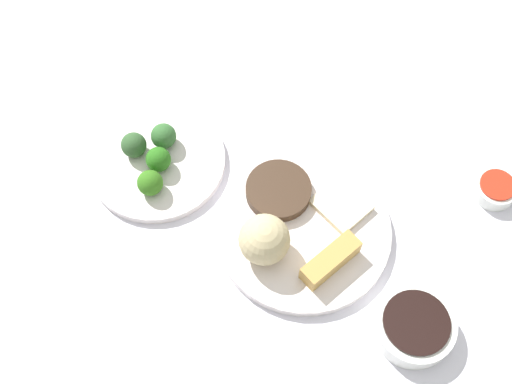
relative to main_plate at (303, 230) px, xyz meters
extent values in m
cube|color=white|center=(-0.02, -0.06, -0.02)|extent=(2.20, 2.20, 0.02)
cylinder|color=white|center=(0.00, 0.00, 0.00)|extent=(0.27, 0.27, 0.02)
sphere|color=#C8B685|center=(0.07, 0.00, 0.05)|extent=(0.08, 0.08, 0.08)
cube|color=tan|center=(0.00, 0.07, 0.02)|extent=(0.10, 0.05, 0.03)
cube|color=beige|center=(-0.07, 0.00, 0.01)|extent=(0.08, 0.09, 0.01)
cylinder|color=#3E2B1D|center=(0.00, -0.07, 0.02)|extent=(0.10, 0.10, 0.02)
cylinder|color=white|center=(0.14, -0.22, 0.00)|extent=(0.22, 0.22, 0.01)
sphere|color=#296E1B|center=(0.15, -0.21, 0.03)|extent=(0.04, 0.04, 0.04)
sphere|color=#32592E|center=(0.17, -0.25, 0.03)|extent=(0.04, 0.04, 0.04)
sphere|color=#356831|center=(0.12, -0.24, 0.03)|extent=(0.04, 0.04, 0.04)
sphere|color=#35731C|center=(0.17, -0.17, 0.03)|extent=(0.04, 0.04, 0.04)
cylinder|color=white|center=(-0.06, 0.21, 0.01)|extent=(0.12, 0.12, 0.03)
cylinder|color=black|center=(-0.06, 0.21, 0.03)|extent=(0.09, 0.09, 0.00)
cylinder|color=white|center=(-0.30, 0.09, 0.00)|extent=(0.07, 0.07, 0.02)
cylinder|color=red|center=(-0.30, 0.09, 0.02)|extent=(0.06, 0.06, 0.00)
camera|label=1|loc=(0.26, 0.33, 0.90)|focal=45.01mm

